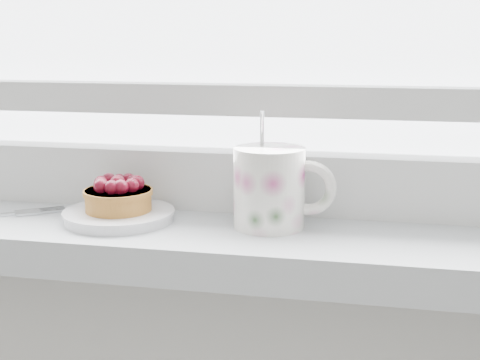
# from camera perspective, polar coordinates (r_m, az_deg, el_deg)

# --- Properties ---
(saucer) EXTENTS (0.12, 0.12, 0.01)m
(saucer) POSITION_cam_1_polar(r_m,az_deg,el_deg) (0.76, -10.29, -3.00)
(saucer) COLOR silver
(saucer) RESTS_ON windowsill
(raspberry_tart) EXTENTS (0.08, 0.08, 0.04)m
(raspberry_tart) POSITION_cam_1_polar(r_m,az_deg,el_deg) (0.75, -10.36, -1.24)
(raspberry_tart) COLOR #985D21
(raspberry_tart) RESTS_ON saucer
(floral_mug) EXTENTS (0.11, 0.08, 0.12)m
(floral_mug) POSITION_cam_1_polar(r_m,az_deg,el_deg) (0.71, 2.75, -0.52)
(floral_mug) COLOR silver
(floral_mug) RESTS_ON windowsill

